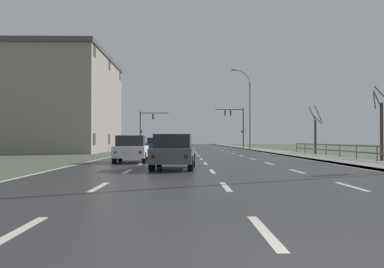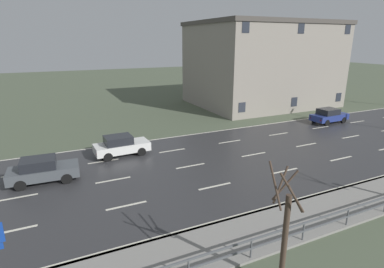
{
  "view_description": "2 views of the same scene",
  "coord_description": "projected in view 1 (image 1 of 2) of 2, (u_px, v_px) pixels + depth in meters",
  "views": [
    {
      "loc": [
        -1.13,
        -3.65,
        1.32
      ],
      "look_at": [
        -0.08,
        54.49,
        2.18
      ],
      "focal_mm": 37.38,
      "sensor_mm": 36.0,
      "label": 1
    },
    {
      "loc": [
        18.34,
        15.1,
        8.49
      ],
      "look_at": [
        0.0,
        23.72,
        2.36
      ],
      "focal_mm": 29.01,
      "sensor_mm": 36.0,
      "label": 2
    }
  ],
  "objects": [
    {
      "name": "ground_plane",
      "position": [
        194.0,
        151.0,
        51.63
      ],
      "size": [
        160.0,
        160.0,
        0.12
      ],
      "color": "#4C5642"
    },
    {
      "name": "street_lamp_midground",
      "position": [
        249.0,
        110.0,
        53.47
      ],
      "size": [
        2.6,
        0.24,
        10.8
      ],
      "color": "slate",
      "rests_on": "ground"
    },
    {
      "name": "traffic_signal_left",
      "position": [
        145.0,
        124.0,
        60.53
      ],
      "size": [
        4.39,
        0.36,
        5.65
      ],
      "color": "#38383A",
      "rests_on": "ground"
    },
    {
      "name": "guardrail",
      "position": [
        356.0,
        149.0,
        25.52
      ],
      "size": [
        0.07,
        27.49,
        1.0
      ],
      "color": "#515459",
      "rests_on": "ground"
    },
    {
      "name": "road_asphalt_strip",
      "position": [
        192.0,
        148.0,
        63.63
      ],
      "size": [
        14.0,
        120.0,
        0.03
      ],
      "color": "#303033",
      "rests_on": "ground"
    },
    {
      "name": "bare_tree_near",
      "position": [
        382.0,
        126.0,
        25.62
      ],
      "size": [
        1.24,
        1.24,
        4.75
      ],
      "color": "#423328",
      "rests_on": "ground"
    },
    {
      "name": "bare_tree_mid",
      "position": [
        315.0,
        134.0,
        36.62
      ],
      "size": [
        1.09,
        0.73,
        4.48
      ],
      "color": "#423328",
      "rests_on": "ground"
    },
    {
      "name": "brick_building",
      "position": [
        49.0,
        104.0,
        45.31
      ],
      "size": [
        13.93,
        17.73,
        10.88
      ],
      "color": "gray",
      "rests_on": "ground"
    },
    {
      "name": "sidewalk_right",
      "position": [
        245.0,
        148.0,
        63.78
      ],
      "size": [
        3.0,
        120.0,
        0.12
      ],
      "color": "gray",
      "rests_on": "ground"
    },
    {
      "name": "car_mid_centre",
      "position": [
        174.0,
        151.0,
        17.88
      ],
      "size": [
        2.02,
        4.19,
        1.57
      ],
      "rotation": [
        0.0,
        0.0,
        -0.06
      ],
      "color": "#474C51",
      "rests_on": "ground"
    },
    {
      "name": "car_far_left",
      "position": [
        155.0,
        144.0,
        45.6
      ],
      "size": [
        1.95,
        4.16,
        1.57
      ],
      "rotation": [
        0.0,
        0.0,
        0.04
      ],
      "color": "navy",
      "rests_on": "ground"
    },
    {
      "name": "car_far_right",
      "position": [
        131.0,
        149.0,
        23.3
      ],
      "size": [
        1.96,
        4.16,
        1.57
      ],
      "rotation": [
        0.0,
        0.0,
        0.04
      ],
      "color": "silver",
      "rests_on": "ground"
    },
    {
      "name": "traffic_signal_right",
      "position": [
        237.0,
        121.0,
        61.59
      ],
      "size": [
        4.43,
        0.36,
        6.26
      ],
      "color": "#38383A",
      "rests_on": "ground"
    }
  ]
}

